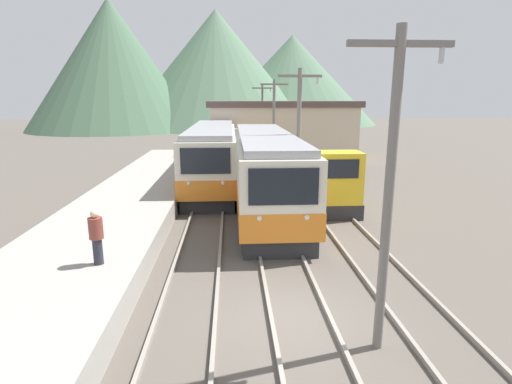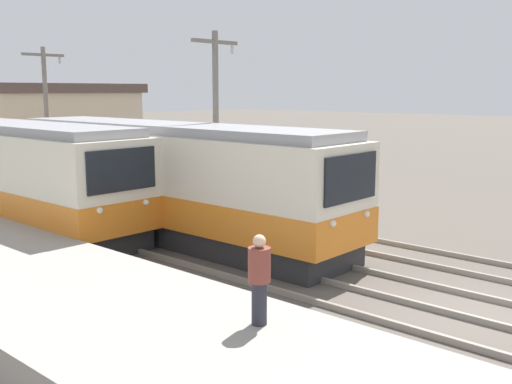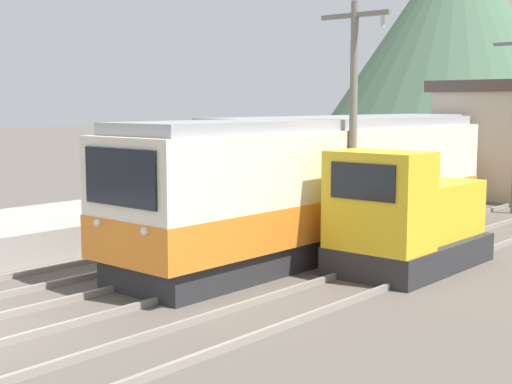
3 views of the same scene
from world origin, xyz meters
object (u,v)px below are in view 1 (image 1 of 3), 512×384
Objects in this scene: commuter_train_center at (265,173)px; catenary_mast_far at (274,122)px; shunting_locomotive at (327,185)px; commuter_train_left at (213,158)px; person_on_platform at (96,235)px; catenary_mast_distant at (262,116)px; catenary_mast_near at (390,185)px; catenary_mast_mid at (299,135)px.

catenary_mast_far reaches higher than commuter_train_center.
commuter_train_left is at bearing 133.63° from shunting_locomotive.
commuter_train_left is 14.44m from person_on_platform.
catenary_mast_distant is at bearing 85.92° from commuter_train_center.
catenary_mast_near is at bearing -23.40° from person_on_platform.
commuter_train_left is at bearing -105.41° from catenary_mast_distant.
shunting_locomotive is at bearing 6.14° from catenary_mast_mid.
catenary_mast_mid is (-1.49, -0.16, 2.43)m from shunting_locomotive.
catenary_mast_mid is 4.28× the size of person_on_platform.
catenary_mast_far and catenary_mast_distant have the same top height.
shunting_locomotive is 2.96× the size of person_on_platform.
shunting_locomotive is 0.69× the size of catenary_mast_near.
person_on_platform is at bearing 156.60° from catenary_mast_near.
commuter_train_left is 2.10× the size of catenary_mast_mid.
catenary_mast_mid is at bearing -26.52° from commuter_train_center.
catenary_mast_distant is 30.68m from person_on_platform.
commuter_train_left is 8.42m from shunting_locomotive.
catenary_mast_distant is at bearing 74.59° from commuter_train_left.
commuter_train_left is 9.00× the size of person_on_platform.
shunting_locomotive is 11.46m from catenary_mast_near.
catenary_mast_far is (1.51, 10.18, 1.93)m from commuter_train_center.
catenary_mast_near and catenary_mast_distant have the same top height.
catenary_mast_mid reaches higher than person_on_platform.
commuter_train_center is 2.14× the size of catenary_mast_mid.
catenary_mast_near is 32.80m from catenary_mast_distant.
catenary_mast_distant is (4.31, 15.62, 1.94)m from commuter_train_left.
catenary_mast_mid and catenary_mast_far have the same top height.
person_on_platform is at bearing -135.68° from shunting_locomotive.
person_on_platform is (-5.33, -8.73, -0.02)m from commuter_train_center.
catenary_mast_near is at bearing -90.00° from catenary_mast_distant.
commuter_train_center is 2.14× the size of catenary_mast_distant.
catenary_mast_far is at bearing -90.00° from catenary_mast_distant.
catenary_mast_near is at bearing -90.00° from catenary_mast_far.
catenary_mast_distant reaches higher than person_on_platform.
catenary_mast_mid is at bearing -90.00° from catenary_mast_distant.
catenary_mast_near is 1.00× the size of catenary_mast_far.
catenary_mast_distant is at bearing 77.09° from person_on_platform.
catenary_mast_far is (0.00, 10.93, 0.00)m from catenary_mast_mid.
catenary_mast_distant is (0.00, 10.93, 0.00)m from catenary_mast_far.
person_on_platform is (-6.84, -7.97, -1.95)m from catenary_mast_mid.
commuter_train_center is 10.47m from catenary_mast_far.
catenary_mast_far is (4.31, 4.69, 1.94)m from commuter_train_left.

